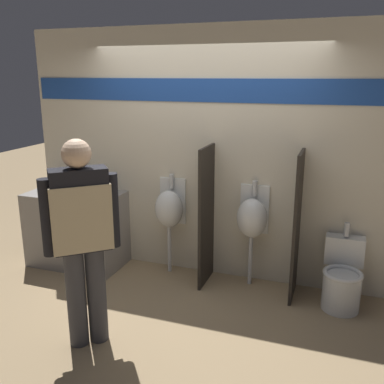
{
  "coord_description": "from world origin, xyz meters",
  "views": [
    {
      "loc": [
        1.4,
        -3.76,
        2.2
      ],
      "look_at": [
        0.0,
        0.17,
        1.05
      ],
      "focal_mm": 40.0,
      "sensor_mm": 36.0,
      "label": 1
    }
  ],
  "objects_px": {
    "urinal_near_counter": "(169,209)",
    "urinal_far": "(252,218)",
    "sink_basin": "(81,187)",
    "toilet": "(342,279)",
    "person_in_vest": "(82,230)",
    "cell_phone": "(93,198)"
  },
  "relations": [
    {
      "from": "urinal_near_counter",
      "to": "urinal_far",
      "type": "distance_m",
      "value": 0.94
    },
    {
      "from": "sink_basin",
      "to": "toilet",
      "type": "bearing_deg",
      "value": -0.95
    },
    {
      "from": "toilet",
      "to": "person_in_vest",
      "type": "height_order",
      "value": "person_in_vest"
    },
    {
      "from": "urinal_near_counter",
      "to": "cell_phone",
      "type": "bearing_deg",
      "value": -159.24
    },
    {
      "from": "urinal_far",
      "to": "person_in_vest",
      "type": "bearing_deg",
      "value": -125.58
    },
    {
      "from": "sink_basin",
      "to": "urinal_near_counter",
      "type": "relative_size",
      "value": 0.32
    },
    {
      "from": "urinal_near_counter",
      "to": "person_in_vest",
      "type": "xyz_separation_m",
      "value": [
        -0.13,
        -1.49,
        0.26
      ]
    },
    {
      "from": "urinal_far",
      "to": "urinal_near_counter",
      "type": "bearing_deg",
      "value": 180.0
    },
    {
      "from": "cell_phone",
      "to": "toilet",
      "type": "distance_m",
      "value": 2.73
    },
    {
      "from": "sink_basin",
      "to": "cell_phone",
      "type": "distance_m",
      "value": 0.34
    },
    {
      "from": "urinal_far",
      "to": "toilet",
      "type": "height_order",
      "value": "urinal_far"
    },
    {
      "from": "person_in_vest",
      "to": "urinal_near_counter",
      "type": "bearing_deg",
      "value": 43.88
    },
    {
      "from": "cell_phone",
      "to": "urinal_far",
      "type": "relative_size",
      "value": 0.12
    },
    {
      "from": "urinal_near_counter",
      "to": "urinal_far",
      "type": "bearing_deg",
      "value": 0.0
    },
    {
      "from": "sink_basin",
      "to": "cell_phone",
      "type": "bearing_deg",
      "value": -33.33
    },
    {
      "from": "urinal_near_counter",
      "to": "urinal_far",
      "type": "relative_size",
      "value": 1.0
    },
    {
      "from": "urinal_far",
      "to": "toilet",
      "type": "xyz_separation_m",
      "value": [
        0.94,
        -0.16,
        -0.47
      ]
    },
    {
      "from": "sink_basin",
      "to": "urinal_near_counter",
      "type": "distance_m",
      "value": 1.09
    },
    {
      "from": "cell_phone",
      "to": "urinal_far",
      "type": "bearing_deg",
      "value": 9.82
    },
    {
      "from": "urinal_near_counter",
      "to": "urinal_far",
      "type": "height_order",
      "value": "same"
    },
    {
      "from": "urinal_near_counter",
      "to": "toilet",
      "type": "bearing_deg",
      "value": -5.01
    },
    {
      "from": "cell_phone",
      "to": "urinal_far",
      "type": "height_order",
      "value": "urinal_far"
    }
  ]
}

